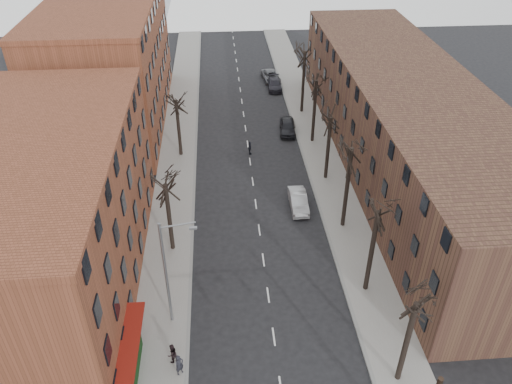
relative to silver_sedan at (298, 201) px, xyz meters
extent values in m
cube|color=gray|center=(-12.00, 11.85, -0.66)|extent=(4.00, 90.00, 0.15)
cube|color=gray|center=(4.00, 11.85, -0.66)|extent=(4.00, 90.00, 0.15)
cube|color=brown|center=(-20.00, -8.15, 5.27)|extent=(12.00, 26.00, 12.00)
cube|color=brown|center=(-20.00, 20.85, 6.27)|extent=(12.00, 28.00, 14.00)
cube|color=#523526|center=(12.00, 6.85, 4.27)|extent=(12.00, 50.00, 10.00)
cube|color=maroon|center=(-13.40, -17.15, -0.73)|extent=(1.20, 7.00, 0.15)
cube|color=#123312|center=(-13.50, -18.15, -0.08)|extent=(0.80, 6.00, 1.00)
cylinder|color=slate|center=(-11.20, -13.15, 3.77)|extent=(0.20, 0.20, 9.00)
cylinder|color=slate|center=(-10.10, -13.15, 8.07)|extent=(2.39, 0.12, 0.46)
cube|color=slate|center=(-9.10, -13.15, 7.77)|extent=(0.50, 0.22, 0.14)
imported|color=#ADB0B4|center=(0.00, 0.00, 0.00)|extent=(1.56, 4.46, 1.47)
imported|color=black|center=(0.99, 15.33, 0.05)|extent=(2.26, 4.73, 1.56)
imported|color=black|center=(0.93, 28.81, -0.04)|extent=(2.13, 4.85, 1.39)
imported|color=#54565B|center=(0.70, 31.92, -0.05)|extent=(2.76, 5.13, 1.37)
imported|color=black|center=(-10.40, -17.70, 0.25)|extent=(0.72, 0.70, 1.66)
imported|color=black|center=(-10.93, -16.73, 0.18)|extent=(0.94, 0.94, 1.53)
imported|color=black|center=(-3.91, 10.50, 0.04)|extent=(0.42, 0.93, 1.56)
camera|label=1|loc=(-7.09, -38.12, 27.52)|focal=35.00mm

